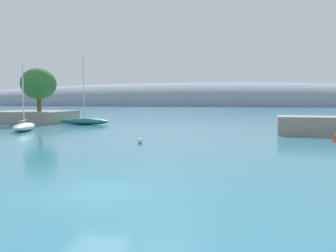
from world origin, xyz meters
TOP-DOWN VIEW (x-y plane):
  - water at (0.00, 0.00)m, footprint 600.00×600.00m
  - shore_outcrop at (-29.50, 39.47)m, footprint 12.36×10.06m
  - tree_clump_shore at (-27.52, 38.23)m, footprint 5.85×5.85m
  - distant_ridge at (-26.36, 196.62)m, footprint 391.99×52.09m
  - sailboat_white_near_shore at (-21.15, 25.00)m, footprint 3.78×6.48m
  - sailboat_teal_mid_mooring at (-18.50, 36.48)m, footprint 8.46×2.00m
  - mooring_buoy_white at (-2.97, 16.03)m, footprint 0.51×0.51m

SIDE VIEW (x-z plane):
  - water at x=0.00m, z-range 0.00..0.00m
  - distant_ridge at x=-26.36m, z-range -14.20..14.20m
  - mooring_buoy_white at x=-2.97m, z-range 0.00..0.51m
  - sailboat_white_near_shore at x=-21.15m, z-range -3.69..4.83m
  - sailboat_teal_mid_mooring at x=-18.50m, z-range -4.78..5.97m
  - shore_outcrop at x=-29.50m, z-range 0.00..1.99m
  - tree_clump_shore at x=-27.52m, z-range 2.99..10.29m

